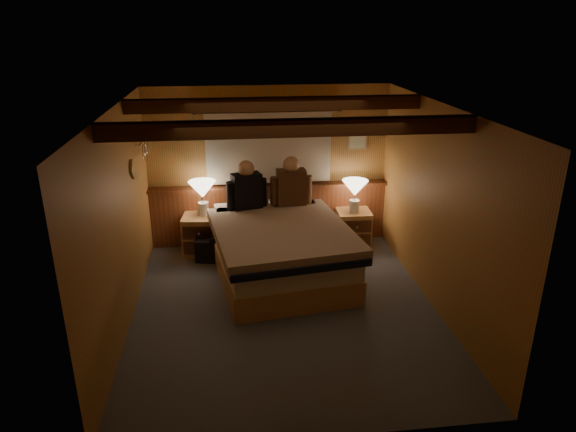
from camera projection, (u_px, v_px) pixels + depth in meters
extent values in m
plane|color=#4F555E|center=(285.00, 308.00, 6.21)|extent=(4.20, 4.20, 0.00)
plane|color=#B98245|center=(284.00, 108.00, 5.36)|extent=(4.20, 4.20, 0.00)
plane|color=#B87D42|center=(269.00, 166.00, 7.74)|extent=(3.60, 0.00, 3.60)
plane|color=#B87D42|center=(120.00, 222.00, 5.59)|extent=(0.00, 4.20, 4.20)
plane|color=#B87D42|center=(437.00, 209.00, 5.99)|extent=(0.00, 4.20, 4.20)
plane|color=#B87D42|center=(316.00, 314.00, 3.84)|extent=(3.60, 0.00, 3.60)
cube|color=brown|center=(270.00, 214.00, 7.95)|extent=(3.60, 0.12, 0.90)
cube|color=brown|center=(270.00, 186.00, 7.72)|extent=(3.60, 0.22, 0.04)
cylinder|color=#4D2713|center=(268.00, 111.00, 7.36)|extent=(2.10, 0.05, 0.05)
sphere|color=#4D2713|center=(194.00, 112.00, 7.24)|extent=(0.08, 0.08, 0.08)
sphere|color=#4D2713|center=(340.00, 109.00, 7.48)|extent=(0.08, 0.08, 0.08)
cube|color=beige|center=(269.00, 148.00, 7.56)|extent=(1.85, 0.08, 1.05)
cube|color=#4D2713|center=(291.00, 128.00, 4.84)|extent=(3.60, 0.15, 0.16)
cube|color=#4D2713|center=(276.00, 104.00, 6.23)|extent=(3.60, 0.15, 0.16)
cylinder|color=silver|center=(142.00, 141.00, 6.88)|extent=(0.03, 0.55, 0.03)
torus|color=silver|center=(144.00, 152.00, 6.79)|extent=(0.01, 0.21, 0.21)
torus|color=silver|center=(146.00, 148.00, 7.00)|extent=(0.01, 0.21, 0.21)
cube|color=tan|center=(357.00, 141.00, 7.74)|extent=(0.30, 0.03, 0.25)
cube|color=beige|center=(358.00, 142.00, 7.73)|extent=(0.24, 0.01, 0.19)
cube|color=tan|center=(280.00, 264.00, 6.96)|extent=(1.90, 2.35, 0.32)
cube|color=silver|center=(280.00, 245.00, 6.86)|extent=(1.85, 2.31, 0.26)
cube|color=black|center=(285.00, 242.00, 6.56)|extent=(1.90, 1.94, 0.09)
cube|color=#D69399|center=(282.00, 232.00, 6.66)|extent=(1.97, 2.16, 0.13)
cube|color=silver|center=(238.00, 212.00, 7.44)|extent=(0.69, 0.45, 0.17)
cube|color=silver|center=(292.00, 207.00, 7.63)|extent=(0.69, 0.45, 0.17)
cube|color=tan|center=(202.00, 234.00, 7.61)|extent=(0.57, 0.53, 0.58)
cube|color=brown|center=(199.00, 233.00, 7.36)|extent=(0.48, 0.07, 0.20)
cube|color=brown|center=(200.00, 248.00, 7.44)|extent=(0.48, 0.07, 0.20)
cylinder|color=silver|center=(199.00, 233.00, 7.36)|extent=(0.03, 0.03, 0.03)
cylinder|color=silver|center=(200.00, 248.00, 7.44)|extent=(0.03, 0.03, 0.03)
cube|color=tan|center=(353.00, 228.00, 7.89)|extent=(0.52, 0.47, 0.55)
cube|color=brown|center=(356.00, 226.00, 7.65)|extent=(0.45, 0.04, 0.19)
cube|color=brown|center=(356.00, 240.00, 7.72)|extent=(0.45, 0.04, 0.19)
cylinder|color=silver|center=(356.00, 226.00, 7.65)|extent=(0.03, 0.03, 0.03)
cylinder|color=silver|center=(356.00, 240.00, 7.72)|extent=(0.03, 0.03, 0.03)
cylinder|color=silver|center=(203.00, 209.00, 7.51)|extent=(0.15, 0.15, 0.20)
cylinder|color=silver|center=(203.00, 200.00, 7.46)|extent=(0.03, 0.03, 0.11)
cone|color=#FDE7C5|center=(202.00, 189.00, 7.40)|extent=(0.40, 0.40, 0.24)
cylinder|color=silver|center=(354.00, 206.00, 7.71)|extent=(0.15, 0.15, 0.19)
cylinder|color=silver|center=(354.00, 198.00, 7.66)|extent=(0.03, 0.03, 0.11)
cone|color=#FDE7C5|center=(355.00, 188.00, 7.61)|extent=(0.38, 0.38, 0.23)
cube|color=black|center=(247.00, 192.00, 7.27)|extent=(0.45, 0.33, 0.53)
cylinder|color=black|center=(231.00, 197.00, 7.20)|extent=(0.13, 0.13, 0.43)
cylinder|color=black|center=(262.00, 193.00, 7.37)|extent=(0.13, 0.13, 0.43)
sphere|color=tan|center=(246.00, 169.00, 7.15)|extent=(0.23, 0.23, 0.23)
cube|color=#503220|center=(291.00, 188.00, 7.41)|extent=(0.43, 0.26, 0.55)
cylinder|color=#503220|center=(275.00, 192.00, 7.39)|extent=(0.13, 0.13, 0.44)
cylinder|color=#503220|center=(307.00, 190.00, 7.47)|extent=(0.13, 0.13, 0.44)
sphere|color=tan|center=(291.00, 165.00, 7.29)|extent=(0.24, 0.24, 0.24)
cube|color=black|center=(216.00, 249.00, 7.42)|extent=(0.61, 0.44, 0.33)
cylinder|color=black|center=(216.00, 237.00, 7.36)|extent=(0.16, 0.34, 0.09)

